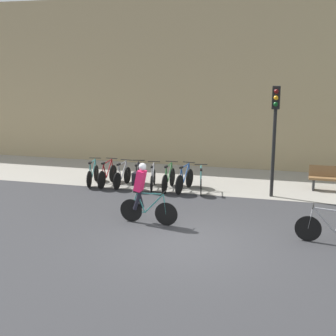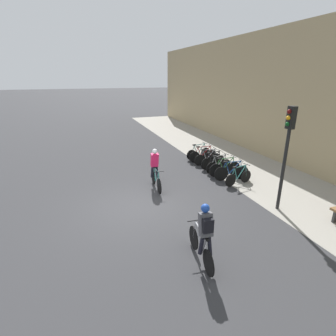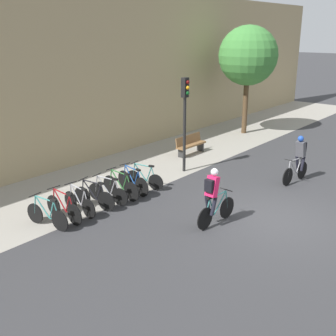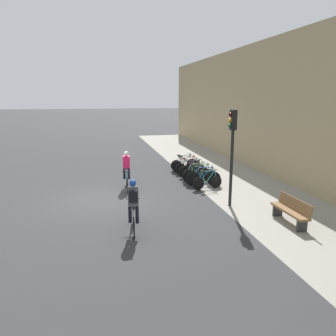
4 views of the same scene
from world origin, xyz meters
name	(u,v)px [view 1 (image 1 of 4)]	position (x,y,z in m)	size (l,w,h in m)	color
ground	(187,243)	(0.00, 0.00, 0.00)	(200.00, 200.00, 0.00)	#333335
kerb_strip	(224,180)	(0.00, 6.75, 0.00)	(44.00, 4.50, 0.01)	gray
building_facade	(235,84)	(0.00, 9.30, 3.64)	(44.00, 0.60, 7.28)	tan
cyclist_pink	(142,191)	(-1.57, 1.19, 0.95)	(1.75, 0.46, 1.78)	black
parked_bike_0	(93,174)	(-4.75, 4.85, 0.39)	(0.46, 1.62, 0.95)	black
parked_bike_1	(107,175)	(-4.16, 4.85, 0.40)	(0.46, 1.73, 0.97)	black
parked_bike_2	(122,176)	(-3.56, 4.85, 0.39)	(0.46, 1.59, 0.95)	black
parked_bike_3	(137,177)	(-2.96, 4.85, 0.39)	(0.48, 1.60, 0.96)	black
parked_bike_4	(153,179)	(-2.36, 4.85, 0.38)	(0.48, 1.58, 0.94)	black
parked_bike_5	(169,179)	(-1.77, 4.85, 0.40)	(0.46, 1.73, 0.97)	black
parked_bike_6	(185,180)	(-1.17, 4.85, 0.41)	(0.46, 1.71, 0.98)	black
parked_bike_7	(201,182)	(-0.57, 4.85, 0.38)	(0.48, 1.54, 0.94)	black
traffic_light_pole	(275,121)	(1.90, 4.92, 2.62)	(0.26, 0.30, 3.79)	black
bench	(335,178)	(4.07, 6.23, 0.47)	(1.82, 0.44, 0.89)	brown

